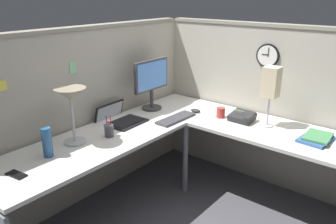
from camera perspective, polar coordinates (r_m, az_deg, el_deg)
name	(u,v)px	position (r m, az deg, el deg)	size (l,w,h in m)	color
ground_plane	(188,204)	(3.26, 3.46, -15.11)	(6.80, 6.80, 0.00)	#47474C
cubicle_wall_back	(90,113)	(3.20, -12.92, -0.24)	(2.57, 0.12, 1.58)	#A8A393
cubicle_wall_right	(263,105)	(3.48, 15.71, 1.13)	(0.12, 2.37, 1.58)	#A8A393
desk	(184,149)	(2.81, 2.76, -6.17)	(2.35, 2.15, 0.73)	silver
monitor	(151,81)	(3.36, -2.79, 5.28)	(0.46, 0.20, 0.50)	#38383D
laptop	(119,119)	(3.14, -8.22, -1.09)	(0.36, 0.39, 0.22)	black
keyboard	(176,118)	(3.15, 1.35, -1.10)	(0.43, 0.14, 0.02)	#38383D
computer_mouse	(196,111)	(3.35, 4.66, 0.23)	(0.06, 0.10, 0.03)	#232326
desk_lamp_dome	(71,99)	(2.65, -16.03, 2.19)	(0.24, 0.24, 0.44)	#B7BABF
pen_cup	(109,130)	(2.81, -9.87, -3.06)	(0.08, 0.08, 0.18)	#4C4C51
cell_phone	(16,175)	(2.44, -24.12, -9.58)	(0.07, 0.14, 0.01)	black
thermos_flask	(47,142)	(2.57, -19.64, -4.81)	(0.07, 0.07, 0.22)	#26598C
office_phone	(243,117)	(3.17, 12.41, -0.87)	(0.20, 0.21, 0.11)	#232326
book_stack	(317,138)	(2.96, 23.67, -4.04)	(0.30, 0.24, 0.04)	#335999
desk_lamp_paper	(271,84)	(3.01, 16.92, 4.55)	(0.13, 0.13, 0.53)	#B7BABF
coffee_mug	(221,113)	(3.23, 8.85, -0.10)	(0.08, 0.08, 0.10)	#B2332D
wall_clock	(268,56)	(3.31, 16.43, 9.07)	(0.04, 0.22, 0.22)	black
pinned_note_leftmost	(73,68)	(2.94, -15.65, 7.13)	(0.07, 0.00, 0.10)	#8CCC99
pinned_note_middle	(0,86)	(2.65, -26.41, 3.90)	(0.10, 0.00, 0.07)	#EAD84C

